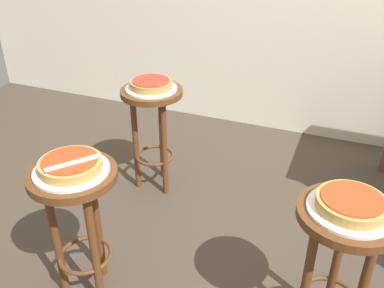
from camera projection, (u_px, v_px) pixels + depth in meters
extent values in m
plane|color=#42382D|center=(245.00, 267.00, 2.15)|extent=(6.00, 6.00, 0.00)
cylinder|color=#5B3319|center=(72.00, 175.00, 1.71)|extent=(0.37, 0.37, 0.03)
cylinder|color=#5B3319|center=(97.00, 223.00, 1.96)|extent=(0.04, 0.04, 0.64)
cylinder|color=#5B3319|center=(57.00, 241.00, 1.86)|extent=(0.04, 0.04, 0.64)
cylinder|color=#5B3319|center=(95.00, 253.00, 1.79)|extent=(0.04, 0.04, 0.64)
torus|color=#5B3319|center=(86.00, 255.00, 1.92)|extent=(0.25, 0.25, 0.02)
cylinder|color=white|center=(72.00, 170.00, 1.70)|extent=(0.31, 0.31, 0.01)
cylinder|color=tan|center=(71.00, 165.00, 1.68)|extent=(0.25, 0.25, 0.04)
cylinder|color=red|center=(70.00, 160.00, 1.67)|extent=(0.22, 0.22, 0.01)
cylinder|color=#5B3319|center=(349.00, 215.00, 1.49)|extent=(0.37, 0.37, 0.03)
cylinder|color=#5B3319|center=(336.00, 263.00, 1.74)|extent=(0.04, 0.04, 0.64)
cylinder|color=#5B3319|center=(305.00, 286.00, 1.64)|extent=(0.04, 0.04, 0.64)
cylinder|color=white|center=(350.00, 210.00, 1.48)|extent=(0.30, 0.30, 0.01)
cylinder|color=tan|center=(352.00, 204.00, 1.46)|extent=(0.24, 0.24, 0.04)
cylinder|color=red|center=(353.00, 198.00, 1.45)|extent=(0.22, 0.22, 0.01)
cylinder|color=#5B3319|center=(152.00, 92.00, 2.47)|extent=(0.37, 0.37, 0.03)
cylinder|color=#5B3319|center=(162.00, 134.00, 2.73)|extent=(0.04, 0.04, 0.64)
cylinder|color=#5B3319|center=(136.00, 144.00, 2.63)|extent=(0.04, 0.04, 0.64)
cylinder|color=#5B3319|center=(164.00, 150.00, 2.56)|extent=(0.04, 0.04, 0.64)
torus|color=#5B3319|center=(155.00, 156.00, 2.69)|extent=(0.25, 0.25, 0.02)
cylinder|color=white|center=(151.00, 88.00, 2.46)|extent=(0.30, 0.30, 0.01)
cylinder|color=#B78442|center=(151.00, 84.00, 2.45)|extent=(0.24, 0.24, 0.04)
cylinder|color=red|center=(151.00, 81.00, 2.44)|extent=(0.22, 0.22, 0.01)
cube|color=silver|center=(73.00, 163.00, 1.64)|extent=(0.15, 0.19, 0.01)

